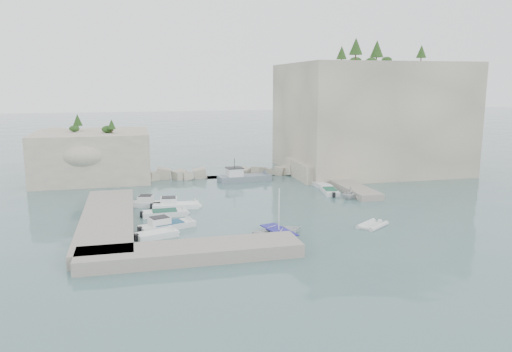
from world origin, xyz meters
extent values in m
plane|color=#496C6D|center=(0.00, 0.00, 0.00)|extent=(400.00, 400.00, 0.00)
cube|color=beige|center=(23.00, 23.00, 8.50)|extent=(26.00, 22.00, 17.00)
cube|color=beige|center=(13.00, 18.00, 1.25)|extent=(8.00, 10.00, 2.50)
cube|color=beige|center=(-20.00, 25.00, 3.50)|extent=(16.00, 14.00, 7.00)
cube|color=#9E9689|center=(-17.00, -1.00, 0.55)|extent=(5.00, 24.00, 1.10)
cube|color=#9E9689|center=(-10.00, -12.50, 0.55)|extent=(18.00, 4.00, 1.10)
cube|color=#9E9689|center=(13.50, 10.00, 0.40)|extent=(3.00, 16.00, 0.80)
cube|color=beige|center=(-1.00, 22.00, 0.70)|extent=(28.00, 3.00, 1.40)
imported|color=white|center=(-1.32, -8.16, 0.00)|extent=(5.60, 4.57, 1.02)
imported|color=silver|center=(11.61, 4.11, 0.00)|extent=(3.79, 3.52, 1.63)
imported|color=white|center=(11.36, 14.44, 0.00)|extent=(4.82, 2.58, 1.77)
cylinder|color=white|center=(-1.32, -8.16, 2.61)|extent=(0.10, 0.10, 4.20)
cone|color=#1E4219|center=(18.00, 18.00, 19.27)|extent=(1.96, 1.96, 2.45)
cone|color=#1E4219|center=(26.00, 27.00, 19.60)|extent=(2.24, 2.24, 2.80)
cone|color=#1E4219|center=(30.00, 20.00, 18.82)|extent=(1.57, 1.57, 1.96)
cone|color=#1E4219|center=(21.00, 30.00, 19.08)|extent=(1.79, 1.79, 2.24)
cone|color=#1E4219|center=(-22.00, 27.00, 8.62)|extent=(1.40, 1.40, 1.75)
cone|color=#1E4219|center=(-17.00, 22.00, 8.30)|extent=(1.12, 1.12, 1.40)
camera|label=1|loc=(-14.19, -51.13, 14.07)|focal=35.00mm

